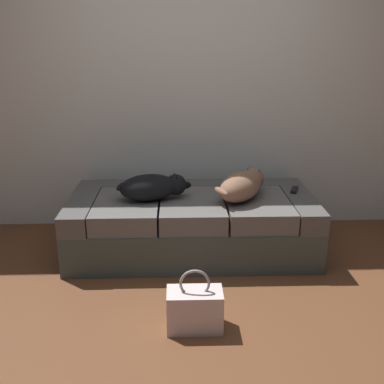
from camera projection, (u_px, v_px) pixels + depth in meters
name	position (u px, v px, depth m)	size (l,w,h in m)	color
ground_plane	(198.00, 335.00, 2.61)	(10.00, 10.00, 0.00)	brown
back_wall	(189.00, 64.00, 3.84)	(6.40, 0.10, 2.80)	silver
couch	(192.00, 223.00, 3.62)	(1.88, 0.92, 0.45)	#414C46
dog_dark	(153.00, 187.00, 3.44)	(0.57, 0.34, 0.20)	black
dog_tan	(243.00, 185.00, 3.46)	(0.47, 0.56, 0.21)	#8E644A
tv_remote	(294.00, 190.00, 3.66)	(0.04, 0.15, 0.02)	black
handbag	(195.00, 309.00, 2.64)	(0.32, 0.18, 0.38)	silver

